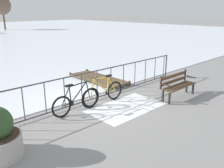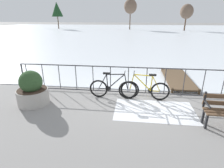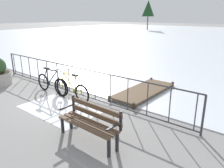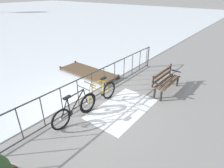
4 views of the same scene
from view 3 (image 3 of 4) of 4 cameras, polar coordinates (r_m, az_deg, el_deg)
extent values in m
plane|color=gray|center=(8.09, -9.54, -2.84)|extent=(160.00, 160.00, 0.00)
cube|color=white|center=(6.99, -13.91, -6.41)|extent=(2.48, 1.45, 0.01)
cylinder|color=#38383D|center=(7.79, -9.93, 4.42)|extent=(9.00, 0.04, 0.04)
cylinder|color=#38383D|center=(8.06, -9.57, -2.31)|extent=(9.00, 0.04, 0.04)
cylinder|color=#38383D|center=(11.61, -24.65, 4.72)|extent=(0.06, 0.06, 1.05)
cylinder|color=#38383D|center=(5.58, 22.87, -7.77)|extent=(0.06, 0.06, 1.05)
cylinder|color=#38383D|center=(11.45, -24.27, 4.80)|extent=(0.03, 0.03, 0.97)
cylinder|color=#38383D|center=(10.87, -22.65, 4.39)|extent=(0.03, 0.03, 0.97)
cylinder|color=#38383D|center=(10.29, -20.86, 3.93)|extent=(0.03, 0.03, 0.97)
cylinder|color=#38383D|center=(9.74, -18.86, 3.42)|extent=(0.03, 0.03, 0.97)
cylinder|color=#38383D|center=(9.19, -16.63, 2.83)|extent=(0.03, 0.03, 0.97)
cylinder|color=#38383D|center=(8.66, -14.12, 2.17)|extent=(0.03, 0.03, 0.97)
cylinder|color=#38383D|center=(8.16, -11.29, 1.41)|extent=(0.03, 0.03, 0.97)
cylinder|color=#38383D|center=(7.67, -8.10, 0.56)|extent=(0.03, 0.03, 0.97)
cylinder|color=#38383D|center=(7.22, -4.50, -0.41)|extent=(0.03, 0.03, 0.97)
cylinder|color=#38383D|center=(6.80, -0.42, -1.50)|extent=(0.03, 0.03, 0.97)
cylinder|color=#38383D|center=(6.42, 4.16, -2.71)|extent=(0.03, 0.03, 0.97)
cylinder|color=#38383D|center=(6.09, 9.29, -4.05)|extent=(0.03, 0.03, 0.97)
cylinder|color=#38383D|center=(5.82, 14.97, -5.49)|extent=(0.03, 0.03, 0.97)
cylinder|color=#38383D|center=(5.61, 21.16, -6.99)|extent=(0.03, 0.03, 0.97)
torus|color=black|center=(7.16, -7.90, -2.65)|extent=(0.66, 0.08, 0.66)
cylinder|color=gray|center=(7.16, -7.90, -2.65)|extent=(0.08, 0.06, 0.08)
torus|color=black|center=(7.94, -12.95, -0.91)|extent=(0.66, 0.08, 0.66)
cylinder|color=gray|center=(7.94, -12.95, -0.91)|extent=(0.08, 0.06, 0.08)
cylinder|color=yellow|center=(7.30, -9.64, 0.02)|extent=(0.08, 0.04, 0.53)
cylinder|color=yellow|center=(7.53, -11.19, 0.59)|extent=(0.61, 0.05, 0.59)
cylinder|color=yellow|center=(7.45, -11.21, 2.51)|extent=(0.63, 0.05, 0.07)
cylinder|color=yellow|center=(7.28, -8.78, -2.27)|extent=(0.34, 0.04, 0.05)
cylinder|color=yellow|center=(7.18, -8.77, -0.32)|extent=(0.32, 0.04, 0.56)
cylinder|color=yellow|center=(7.81, -12.82, 1.02)|extent=(0.16, 0.04, 0.59)
cube|color=black|center=(7.20, -9.65, 2.30)|extent=(0.24, 0.11, 0.05)
cylinder|color=black|center=(7.67, -12.71, 3.36)|extent=(0.04, 0.52, 0.03)
cylinder|color=black|center=(7.40, -9.64, -1.91)|extent=(0.18, 0.02, 0.18)
torus|color=black|center=(8.81, -17.59, 0.53)|extent=(0.66, 0.07, 0.66)
cylinder|color=gray|center=(8.81, -17.59, 0.53)|extent=(0.08, 0.06, 0.08)
torus|color=black|center=(7.98, -13.43, -0.87)|extent=(0.66, 0.07, 0.66)
cylinder|color=gray|center=(7.98, -13.43, -0.87)|extent=(0.08, 0.06, 0.08)
cylinder|color=black|center=(8.48, -16.59, 1.98)|extent=(0.08, 0.04, 0.53)
cylinder|color=black|center=(8.22, -15.36, 1.72)|extent=(0.61, 0.04, 0.59)
cylinder|color=black|center=(8.17, -15.59, 3.53)|extent=(0.63, 0.04, 0.07)
cylinder|color=black|center=(8.67, -16.98, 0.38)|extent=(0.34, 0.03, 0.05)
cylinder|color=black|center=(8.61, -17.21, 2.09)|extent=(0.32, 0.03, 0.56)
cylinder|color=black|center=(7.94, -13.86, 1.21)|extent=(0.16, 0.03, 0.59)
cube|color=black|center=(8.42, -16.85, 4.00)|extent=(0.24, 0.10, 0.05)
cylinder|color=black|center=(7.90, -14.31, 3.66)|extent=(0.03, 0.52, 0.03)
cylinder|color=black|center=(8.53, -16.36, 0.24)|extent=(0.18, 0.02, 0.18)
cube|color=brown|center=(5.11, -5.23, -9.81)|extent=(1.60, 0.13, 0.04)
cube|color=brown|center=(5.02, -6.50, -10.41)|extent=(1.60, 0.13, 0.04)
cube|color=brown|center=(4.92, -7.82, -11.02)|extent=(1.60, 0.13, 0.04)
cube|color=brown|center=(5.11, -4.50, -8.05)|extent=(1.60, 0.08, 0.12)
cube|color=brown|center=(5.02, -4.55, -5.99)|extent=(1.60, 0.08, 0.12)
cube|color=black|center=(4.59, -0.83, -16.37)|extent=(0.05, 0.06, 0.44)
cube|color=black|center=(4.76, 1.33, -15.02)|extent=(0.05, 0.06, 0.44)
cube|color=black|center=(4.62, 2.31, -9.75)|extent=(0.05, 0.04, 0.45)
cube|color=black|center=(4.46, 0.28, -11.16)|extent=(0.05, 0.40, 0.04)
cube|color=black|center=(5.57, -12.90, -10.33)|extent=(0.05, 0.06, 0.44)
cube|color=black|center=(5.71, -10.77, -9.45)|extent=(0.05, 0.06, 0.44)
cube|color=black|center=(5.59, -10.10, -4.99)|extent=(0.05, 0.04, 0.45)
cube|color=black|center=(5.46, -12.10, -5.96)|extent=(0.05, 0.40, 0.04)
cube|color=brown|center=(8.18, 8.40, -1.65)|extent=(1.10, 2.86, 0.06)
cylinder|color=#3C2E20|center=(7.35, -0.73, -3.85)|extent=(0.10, 0.10, 0.20)
cylinder|color=#3C2E20|center=(6.81, 5.71, -5.75)|extent=(0.10, 0.10, 0.20)
cylinder|color=#3C2E20|center=(9.61, 10.28, 1.03)|extent=(0.10, 0.10, 0.20)
cylinder|color=#3C2E20|center=(9.20, 15.65, -0.09)|extent=(0.10, 0.10, 0.20)
cylinder|color=brown|center=(46.42, 9.38, 16.58)|extent=(0.21, 0.21, 4.42)
cone|color=#193D1E|center=(46.44, 9.50, 19.01)|extent=(2.48, 2.48, 3.06)
camera|label=1|loc=(10.68, -58.99, 10.80)|focal=38.90mm
camera|label=2|loc=(6.08, -64.92, 7.68)|focal=28.91mm
camera|label=4|loc=(9.64, -48.56, 16.99)|focal=29.78mm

